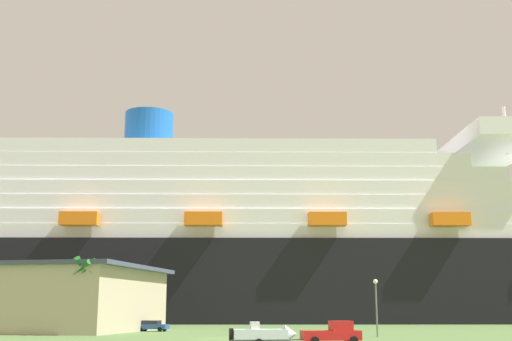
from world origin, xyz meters
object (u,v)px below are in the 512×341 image
Objects in this scene: cruise_ship at (258,250)px; palm_tree at (84,272)px; parked_car_blue_suv at (152,326)px; street_lamp at (376,298)px; small_boat_on_trailer at (267,334)px; pickup_truck at (333,333)px.

palm_tree is at bearing -102.09° from cruise_ship.
street_lamp is at bearing -26.08° from parked_car_blue_suv.
palm_tree is (-15.14, -70.70, -9.02)m from cruise_ship.
small_boat_on_trailer is 38.91m from parked_car_blue_suv.
street_lamp is (5.42, 16.33, 3.48)m from pickup_truck.
cruise_ship is 91.19m from small_boat_on_trailer.
cruise_ship is 75.54m from street_lamp.
small_boat_on_trailer is 31.99m from palm_tree.
palm_tree is 17.22m from parked_car_blue_suv.
palm_tree is 36.93m from street_lamp.
cruise_ship is 38.24× the size of pickup_truck.
cruise_ship is at bearing 96.40° from small_boat_on_trailer.
parked_car_blue_suv is (-31.61, 15.47, -3.70)m from street_lamp.
palm_tree is at bearing 179.03° from street_lamp.
street_lamp is (21.63, -71.32, -12.34)m from cruise_ship.
palm_tree reaches higher than street_lamp.
parked_car_blue_suv is at bearing 120.92° from small_boat_on_trailer.
cruise_ship is at bearing 79.86° from parked_car_blue_suv.
palm_tree is 2.04× the size of parked_car_blue_suv.
street_lamp is 35.39m from parked_car_blue_suv.
small_boat_on_trailer is at bearing -83.60° from cruise_ship.
street_lamp is at bearing -73.13° from cruise_ship.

